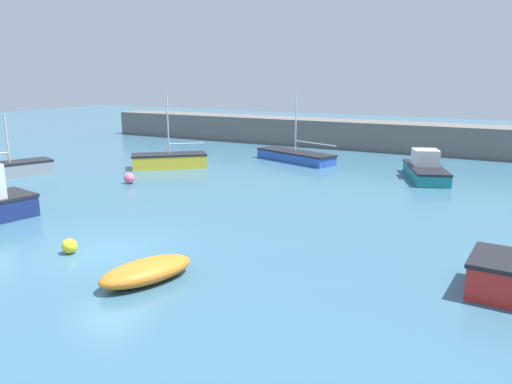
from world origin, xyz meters
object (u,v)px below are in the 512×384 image
object	(u,v)px
sailboat_tall_mast	(295,156)
mooring_buoy_yellow	(69,246)
sailboat_twin_hulled	(169,160)
mooring_buoy_pink	(129,178)
open_tender_yellow	(147,271)
motorboat_grey_hull	(425,169)
sailboat_short_mast	(10,169)

from	to	relation	value
sailboat_tall_mast	mooring_buoy_yellow	world-z (taller)	sailboat_tall_mast
sailboat_twin_hulled	mooring_buoy_pink	world-z (taller)	sailboat_twin_hulled
sailboat_tall_mast	open_tender_yellow	bearing A→B (deg)	122.51
motorboat_grey_hull	open_tender_yellow	size ratio (longest dim) A/B	1.68
mooring_buoy_pink	motorboat_grey_hull	bearing A→B (deg)	32.75
sailboat_short_mast	motorboat_grey_hull	bearing A→B (deg)	-42.21
sailboat_short_mast	open_tender_yellow	world-z (taller)	sailboat_short_mast
sailboat_twin_hulled	mooring_buoy_yellow	size ratio (longest dim) A/B	9.28
sailboat_short_mast	motorboat_grey_hull	world-z (taller)	sailboat_short_mast
sailboat_tall_mast	mooring_buoy_yellow	xyz separation A→B (m)	(0.66, -19.71, -0.12)
sailboat_twin_hulled	open_tender_yellow	world-z (taller)	sailboat_twin_hulled
sailboat_twin_hulled	sailboat_tall_mast	size ratio (longest dim) A/B	0.73
sailboat_tall_mast	motorboat_grey_hull	world-z (taller)	sailboat_tall_mast
sailboat_twin_hulled	open_tender_yellow	xyz separation A→B (m)	(10.43, -14.51, -0.14)
mooring_buoy_pink	mooring_buoy_yellow	bearing A→B (deg)	-58.06
sailboat_tall_mast	mooring_buoy_pink	bearing A→B (deg)	84.85
sailboat_short_mast	sailboat_tall_mast	bearing A→B (deg)	-23.89
sailboat_tall_mast	sailboat_twin_hulled	bearing A→B (deg)	64.10
sailboat_tall_mast	sailboat_short_mast	bearing A→B (deg)	65.49
sailboat_tall_mast	mooring_buoy_pink	world-z (taller)	sailboat_tall_mast
motorboat_grey_hull	mooring_buoy_yellow	distance (m)	19.69
sailboat_twin_hulled	open_tender_yellow	bearing A→B (deg)	84.93
sailboat_twin_hulled	sailboat_short_mast	world-z (taller)	sailboat_twin_hulled
sailboat_short_mast	open_tender_yellow	xyz separation A→B (m)	(16.68, -7.94, -0.12)
open_tender_yellow	mooring_buoy_pink	world-z (taller)	open_tender_yellow
sailboat_tall_mast	mooring_buoy_yellow	bearing A→B (deg)	112.23
motorboat_grey_hull	mooring_buoy_yellow	world-z (taller)	motorboat_grey_hull
open_tender_yellow	sailboat_short_mast	bearing A→B (deg)	83.71
motorboat_grey_hull	mooring_buoy_pink	xyz separation A→B (m)	(-13.74, -8.84, -0.25)
motorboat_grey_hull	sailboat_tall_mast	bearing A→B (deg)	-121.98
sailboat_twin_hulled	sailboat_tall_mast	xyz separation A→B (m)	(6.05, 5.80, -0.09)
sailboat_twin_hulled	mooring_buoy_pink	distance (m)	4.89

